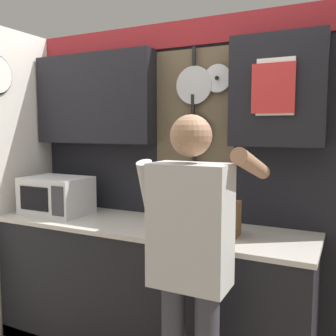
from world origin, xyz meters
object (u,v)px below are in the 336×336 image
person (191,251)px  utensil_crock (186,217)px  knife_block (230,218)px  microwave (57,195)px

person → utensil_crock: bearing=116.1°
utensil_crock → person: (0.24, -0.50, -0.04)m
utensil_crock → person: person is taller
knife_block → person: person is taller
utensil_crock → person: 0.55m
microwave → person: size_ratio=0.29×
microwave → person: 1.40m
microwave → utensil_crock: 1.07m
microwave → knife_block: 1.35m
knife_block → person: bearing=-94.8°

